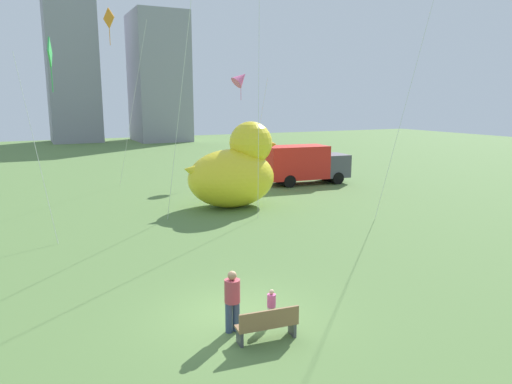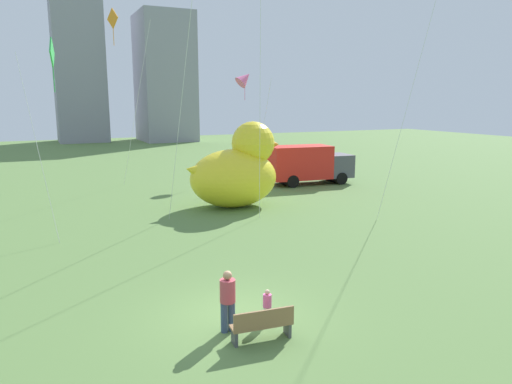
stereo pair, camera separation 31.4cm
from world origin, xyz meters
TOP-DOWN VIEW (x-y plane):
  - ground_plane at (0.00, 0.00)m, footprint 140.00×140.00m
  - park_bench at (0.13, -1.65)m, footprint 1.66×0.60m
  - person_adult at (-0.48, -0.77)m, footprint 0.42×0.42m
  - person_child at (0.69, -0.79)m, footprint 0.24×0.24m
  - giant_inflatable_duck at (5.71, 13.42)m, footprint 5.94×3.81m
  - box_truck at (13.42, 18.28)m, footprint 6.46×2.86m
  - kite_pink at (10.82, 23.94)m, footprint 2.49×3.24m
  - kite_orange at (0.54, 21.54)m, footprint 2.61×2.94m
  - kite_green at (-3.87, 11.29)m, footprint 1.58×2.08m

SIDE VIEW (x-z plane):
  - ground_plane at x=0.00m, z-range 0.00..0.00m
  - park_bench at x=0.13m, z-range 0.02..0.92m
  - person_child at x=0.69m, z-range 0.05..1.04m
  - person_adult at x=-0.48m, z-range 0.09..1.79m
  - box_truck at x=13.42m, z-range 0.03..2.88m
  - giant_inflatable_duck at x=5.71m, z-range -0.37..4.56m
  - kite_pink at x=10.82m, z-range 3.52..12.14m
  - kite_green at x=-3.87m, z-range 3.47..12.27m
  - kite_orange at x=0.54m, z-range 4.83..16.80m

